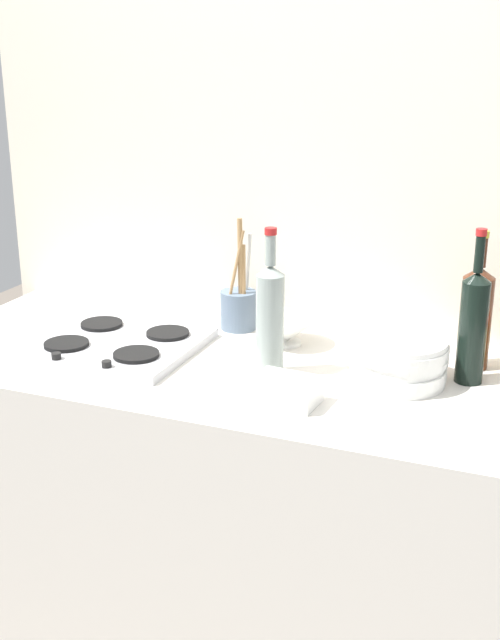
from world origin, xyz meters
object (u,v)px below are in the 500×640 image
wine_bottle_mid_left (476,315)px  utensil_crock (239,306)px  stovetop_hob (118,344)px  mixing_bowl (287,330)px  wine_bottle_leftmost (270,317)px  plate_stack (398,360)px  wine_bottle_mid_right (473,325)px  butter_dish (287,391)px

wine_bottle_mid_left → utensil_crock: (-0.65, 0.05, -0.07)m
stovetop_hob → mixing_bowl: bearing=26.0°
wine_bottle_mid_left → mixing_bowl: 0.49m
wine_bottle_leftmost → mixing_bowl: bearing=97.5°
plate_stack → utensil_crock: size_ratio=0.74×
wine_bottle_mid_left → mixing_bowl: size_ratio=2.03×
stovetop_hob → wine_bottle_mid_right: size_ratio=1.11×
wine_bottle_mid_left → utensil_crock: 0.66m
plate_stack → wine_bottle_leftmost: bearing=-167.7°
wine_bottle_mid_left → wine_bottle_mid_right: 0.10m
mixing_bowl → stovetop_hob: bearing=-154.0°
wine_bottle_mid_left → wine_bottle_mid_right: wine_bottle_mid_right is taller
wine_bottle_leftmost → wine_bottle_mid_left: wine_bottle_leftmost is taller
wine_bottle_mid_right → stovetop_hob: bearing=-172.4°
wine_bottle_leftmost → wine_bottle_mid_left: bearing=27.2°
stovetop_hob → utensil_crock: 0.36m
wine_bottle_leftmost → plate_stack: bearing=12.3°
wine_bottle_leftmost → utensil_crock: bearing=125.1°
butter_dish → utensil_crock: 0.52m
mixing_bowl → utensil_crock: (-0.17, 0.07, 0.02)m
butter_dish → utensil_crock: (-0.29, 0.43, 0.04)m
stovetop_hob → wine_bottle_mid_right: (0.89, 0.12, 0.13)m
wine_bottle_mid_left → utensil_crock: size_ratio=1.08×
wine_bottle_leftmost → utensil_crock: wine_bottle_leftmost is taller
butter_dish → plate_stack: bearing=46.0°
utensil_crock → plate_stack: bearing=-23.6°
wine_bottle_mid_right → wine_bottle_leftmost: bearing=-164.0°
stovetop_hob → mixing_bowl: mixing_bowl is taller
stovetop_hob → butter_dish: bearing=-16.8°
butter_dish → stovetop_hob: bearing=163.2°
stovetop_hob → wine_bottle_leftmost: wine_bottle_leftmost is taller
wine_bottle_mid_right → utensil_crock: (-0.66, 0.15, -0.08)m
plate_stack → mixing_bowl: 0.36m
mixing_bowl → plate_stack: bearing=-23.7°
mixing_bowl → utensil_crock: bearing=156.6°
wine_bottle_mid_right → butter_dish: size_ratio=2.62×
butter_dish → utensil_crock: bearing=124.3°
utensil_crock → stovetop_hob: bearing=-130.6°
mixing_bowl → wine_bottle_mid_left: bearing=2.7°
plate_stack → wine_bottle_mid_left: bearing=47.8°
plate_stack → wine_bottle_mid_right: (0.16, 0.07, 0.09)m
stovetop_hob → mixing_bowl: size_ratio=2.42×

